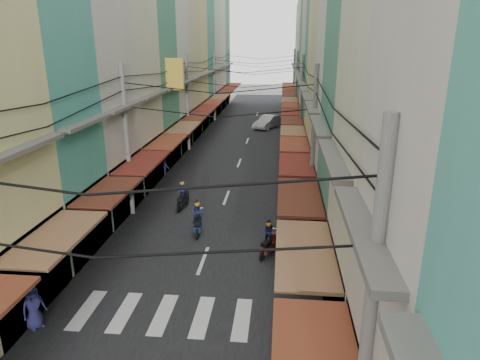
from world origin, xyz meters
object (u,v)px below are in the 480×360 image
Objects in this scene: white_car at (268,128)px; market_umbrella at (392,250)px; traffic_sign at (337,203)px; bicycle at (371,276)px.

market_umbrella is (5.48, -33.46, 2.31)m from white_car.
market_umbrella is 0.88× the size of traffic_sign.
market_umbrella reaches higher than bicycle.
white_car is 29.07m from traffic_sign.
traffic_sign reaches higher than market_umbrella.
bicycle is at bearing 92.32° from market_umbrella.
bicycle is 0.62× the size of market_umbrella.
bicycle is at bearing -55.71° from white_car.
white_car is 31.74m from bicycle.
market_umbrella reaches higher than white_car.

